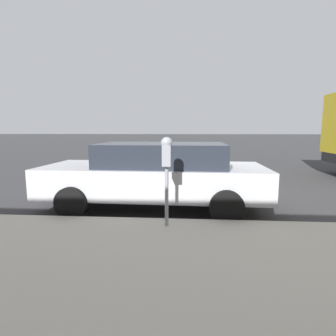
% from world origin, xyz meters
% --- Properties ---
extents(ground_plane, '(220.00, 220.00, 0.00)m').
position_xyz_m(ground_plane, '(0.00, 0.00, 0.00)').
color(ground_plane, '#333335').
extents(parking_meter, '(0.21, 0.19, 1.48)m').
position_xyz_m(parking_meter, '(-2.55, 0.47, 1.26)').
color(parking_meter, gray).
rests_on(parking_meter, sidewalk).
extents(car_silver, '(2.11, 4.82, 1.44)m').
position_xyz_m(car_silver, '(-1.09, 0.81, 0.77)').
color(car_silver, '#B7BABF').
rests_on(car_silver, ground_plane).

